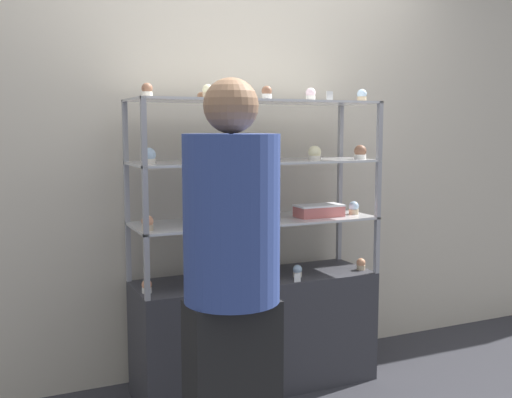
% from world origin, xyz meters
% --- Properties ---
extents(ground_plane, '(20.00, 20.00, 0.00)m').
position_xyz_m(ground_plane, '(0.00, 0.00, 0.00)').
color(ground_plane, '#2D2D33').
extents(back_wall, '(8.00, 0.05, 2.60)m').
position_xyz_m(back_wall, '(0.00, 0.35, 1.30)').
color(back_wall, beige).
rests_on(back_wall, ground_plane).
extents(display_base, '(1.28, 0.40, 0.60)m').
position_xyz_m(display_base, '(0.00, 0.00, 0.30)').
color(display_base, '#333338').
rests_on(display_base, ground_plane).
extents(display_riser_lower, '(1.28, 0.40, 0.31)m').
position_xyz_m(display_riser_lower, '(0.00, 0.00, 0.88)').
color(display_riser_lower, '#99999E').
rests_on(display_riser_lower, display_base).
extents(display_riser_middle, '(1.28, 0.40, 0.31)m').
position_xyz_m(display_riser_middle, '(0.00, 0.00, 1.19)').
color(display_riser_middle, '#99999E').
rests_on(display_riser_middle, display_riser_lower).
extents(display_riser_upper, '(1.28, 0.40, 0.31)m').
position_xyz_m(display_riser_upper, '(0.00, 0.00, 1.50)').
color(display_riser_upper, '#99999E').
rests_on(display_riser_upper, display_riser_middle).
extents(layer_cake_centerpiece, '(0.18, 0.18, 0.09)m').
position_xyz_m(layer_cake_centerpiece, '(0.02, -0.02, 0.65)').
color(layer_cake_centerpiece, '#DBBC84').
rests_on(layer_cake_centerpiece, display_base).
extents(sheet_cake_frosted, '(0.26, 0.13, 0.07)m').
position_xyz_m(sheet_cake_frosted, '(0.35, -0.05, 0.94)').
color(sheet_cake_frosted, '#C66660').
rests_on(sheet_cake_frosted, display_riser_lower).
extents(cupcake_0, '(0.05, 0.05, 0.06)m').
position_xyz_m(cupcake_0, '(-0.60, -0.06, 0.63)').
color(cupcake_0, white).
rests_on(cupcake_0, display_base).
extents(cupcake_1, '(0.05, 0.05, 0.06)m').
position_xyz_m(cupcake_1, '(-0.18, -0.10, 0.63)').
color(cupcake_1, white).
rests_on(cupcake_1, display_base).
extents(cupcake_2, '(0.05, 0.05, 0.06)m').
position_xyz_m(cupcake_2, '(0.20, -0.09, 0.63)').
color(cupcake_2, beige).
rests_on(cupcake_2, display_base).
extents(cupcake_3, '(0.05, 0.05, 0.06)m').
position_xyz_m(cupcake_3, '(0.60, -0.09, 0.63)').
color(cupcake_3, '#CCB28C').
rests_on(cupcake_3, display_base).
extents(price_tag_0, '(0.04, 0.00, 0.04)m').
position_xyz_m(price_tag_0, '(0.15, -0.18, 0.62)').
color(price_tag_0, white).
rests_on(price_tag_0, display_base).
extents(cupcake_4, '(0.06, 0.06, 0.07)m').
position_xyz_m(cupcake_4, '(-0.60, -0.10, 0.94)').
color(cupcake_4, '#CCB28C').
rests_on(cupcake_4, display_riser_lower).
extents(cupcake_5, '(0.06, 0.06, 0.07)m').
position_xyz_m(cupcake_5, '(-0.18, -0.06, 0.94)').
color(cupcake_5, white).
rests_on(cupcake_5, display_riser_lower).
extents(cupcake_6, '(0.06, 0.06, 0.07)m').
position_xyz_m(cupcake_6, '(0.57, -0.05, 0.94)').
color(cupcake_6, '#CCB28C').
rests_on(cupcake_6, display_riser_lower).
extents(price_tag_1, '(0.04, 0.00, 0.04)m').
position_xyz_m(price_tag_1, '(-0.24, -0.18, 0.93)').
color(price_tag_1, white).
rests_on(price_tag_1, display_riser_lower).
extents(cupcake_7, '(0.07, 0.07, 0.08)m').
position_xyz_m(cupcake_7, '(-0.58, -0.06, 1.25)').
color(cupcake_7, beige).
rests_on(cupcake_7, display_riser_middle).
extents(cupcake_8, '(0.07, 0.07, 0.08)m').
position_xyz_m(cupcake_8, '(-0.30, -0.04, 1.25)').
color(cupcake_8, beige).
rests_on(cupcake_8, display_riser_middle).
extents(cupcake_9, '(0.07, 0.07, 0.08)m').
position_xyz_m(cupcake_9, '(-0.00, -0.07, 1.25)').
color(cupcake_9, beige).
rests_on(cupcake_9, display_riser_middle).
extents(cupcake_10, '(0.07, 0.07, 0.08)m').
position_xyz_m(cupcake_10, '(0.29, -0.10, 1.25)').
color(cupcake_10, beige).
rests_on(cupcake_10, display_riser_middle).
extents(cupcake_11, '(0.07, 0.07, 0.08)m').
position_xyz_m(cupcake_11, '(0.57, -0.10, 1.25)').
color(cupcake_11, white).
rests_on(cupcake_11, display_riser_middle).
extents(price_tag_2, '(0.04, 0.00, 0.04)m').
position_xyz_m(price_tag_2, '(-0.12, -0.18, 1.23)').
color(price_tag_2, white).
rests_on(price_tag_2, display_riser_middle).
extents(cupcake_12, '(0.05, 0.05, 0.07)m').
position_xyz_m(cupcake_12, '(-0.57, -0.05, 1.55)').
color(cupcake_12, beige).
rests_on(cupcake_12, display_riser_upper).
extents(cupcake_13, '(0.05, 0.05, 0.07)m').
position_xyz_m(cupcake_13, '(-0.29, -0.08, 1.55)').
color(cupcake_13, '#CCB28C').
rests_on(cupcake_13, display_riser_upper).
extents(cupcake_14, '(0.05, 0.05, 0.07)m').
position_xyz_m(cupcake_14, '(0.01, -0.11, 1.55)').
color(cupcake_14, white).
rests_on(cupcake_14, display_riser_upper).
extents(cupcake_15, '(0.05, 0.05, 0.07)m').
position_xyz_m(cupcake_15, '(0.28, -0.06, 1.55)').
color(cupcake_15, white).
rests_on(cupcake_15, display_riser_upper).
extents(cupcake_16, '(0.05, 0.05, 0.07)m').
position_xyz_m(cupcake_16, '(0.59, -0.08, 1.55)').
color(cupcake_16, '#CCB28C').
rests_on(cupcake_16, display_riser_upper).
extents(price_tag_3, '(0.04, 0.00, 0.04)m').
position_xyz_m(price_tag_3, '(0.32, -0.18, 1.54)').
color(price_tag_3, white).
rests_on(price_tag_3, display_riser_upper).
extents(donut_glazed, '(0.12, 0.12, 0.04)m').
position_xyz_m(donut_glazed, '(-0.24, 0.03, 1.54)').
color(donut_glazed, brown).
rests_on(donut_glazed, display_riser_upper).
extents(customer_figure, '(0.36, 0.36, 1.56)m').
position_xyz_m(customer_figure, '(-0.44, -0.75, 0.83)').
color(customer_figure, black).
rests_on(customer_figure, ground_plane).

